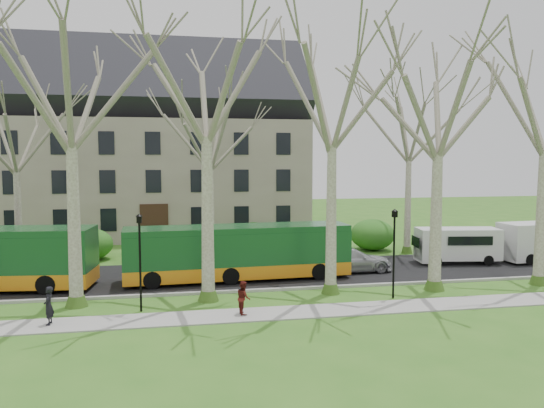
{
  "coord_description": "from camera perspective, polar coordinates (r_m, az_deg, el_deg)",
  "views": [
    {
      "loc": [
        -4.54,
        -24.88,
        6.87
      ],
      "look_at": [
        0.72,
        3.0,
        4.38
      ],
      "focal_mm": 35.0,
      "sensor_mm": 36.0,
      "label": 1
    }
  ],
  "objects": [
    {
      "name": "hedges",
      "position": [
        39.32,
        -10.77,
        -3.66
      ],
      "size": [
        30.6,
        8.6,
        2.0
      ],
      "color": "#1D4E16",
      "rests_on": "ground"
    },
    {
      "name": "tree_row_far",
      "position": [
        36.03,
        -5.59,
        3.61
      ],
      "size": [
        33.0,
        7.0,
        12.0
      ],
      "color": "gray",
      "rests_on": "ground"
    },
    {
      "name": "van_a",
      "position": [
        36.35,
        19.33,
        -4.26
      ],
      "size": [
        5.41,
        2.64,
        2.26
      ],
      "primitive_type": null,
      "rotation": [
        0.0,
        0.0,
        -0.15
      ],
      "color": "silver",
      "rests_on": "road"
    },
    {
      "name": "van_b",
      "position": [
        39.31,
        27.17,
        -3.63
      ],
      "size": [
        5.99,
        2.56,
        2.55
      ],
      "primitive_type": null,
      "rotation": [
        0.0,
        0.0,
        0.07
      ],
      "color": "silver",
      "rests_on": "road"
    },
    {
      "name": "road",
      "position": [
        31.47,
        -2.15,
        -7.54
      ],
      "size": [
        80.0,
        8.0,
        0.06
      ],
      "primitive_type": "cube",
      "color": "black",
      "rests_on": "ground"
    },
    {
      "name": "tree_row_verge",
      "position": [
        25.59,
        -0.47,
        5.31
      ],
      "size": [
        49.0,
        7.0,
        14.0
      ],
      "color": "gray",
      "rests_on": "ground"
    },
    {
      "name": "building",
      "position": [
        48.92,
        -12.47,
        6.3
      ],
      "size": [
        26.5,
        12.2,
        16.0
      ],
      "color": "gray",
      "rests_on": "ground"
    },
    {
      "name": "bus_follow",
      "position": [
        29.8,
        -3.65,
        -5.14
      ],
      "size": [
        12.58,
        3.17,
        3.12
      ],
      "primitive_type": null,
      "rotation": [
        0.0,
        0.0,
        0.05
      ],
      "color": "#154A20",
      "rests_on": "road"
    },
    {
      "name": "ground",
      "position": [
        26.21,
        -0.34,
        -10.18
      ],
      "size": [
        120.0,
        120.0,
        0.0
      ],
      "primitive_type": "plane",
      "color": "#346A1E",
      "rests_on": "ground"
    },
    {
      "name": "pedestrian_b",
      "position": [
        23.46,
        -3.08,
        -10.01
      ],
      "size": [
        0.61,
        0.75,
        1.46
      ],
      "primitive_type": "imported",
      "rotation": [
        0.0,
        0.0,
        1.65
      ],
      "color": "#501612",
      "rests_on": "sidewalk"
    },
    {
      "name": "sedan",
      "position": [
        32.19,
        8.49,
        -5.96
      ],
      "size": [
        4.98,
        2.18,
        1.42
      ],
      "primitive_type": "imported",
      "rotation": [
        0.0,
        0.0,
        1.61
      ],
      "color": "#B5B6BB",
      "rests_on": "road"
    },
    {
      "name": "pedestrian_a",
      "position": [
        23.82,
        -22.9,
        -10.03
      ],
      "size": [
        0.39,
        0.58,
        1.57
      ],
      "primitive_type": "imported",
      "rotation": [
        0.0,
        0.0,
        -1.6
      ],
      "color": "black",
      "rests_on": "sidewalk"
    },
    {
      "name": "sidewalk",
      "position": [
        23.84,
        0.76,
        -11.66
      ],
      "size": [
        70.0,
        2.0,
        0.06
      ],
      "primitive_type": "cube",
      "color": "gray",
      "rests_on": "ground"
    },
    {
      "name": "curb",
      "position": [
        27.62,
        -0.9,
        -9.24
      ],
      "size": [
        80.0,
        0.25,
        0.14
      ],
      "primitive_type": "cube",
      "color": "#A5A39E",
      "rests_on": "ground"
    },
    {
      "name": "lamp_row",
      "position": [
        24.68,
        0.08,
        -5.01
      ],
      "size": [
        36.22,
        0.22,
        4.3
      ],
      "color": "black",
      "rests_on": "ground"
    }
  ]
}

